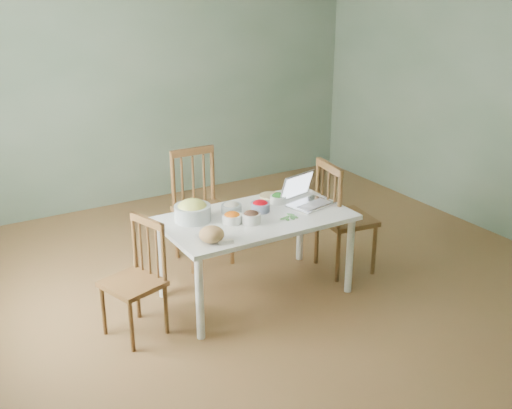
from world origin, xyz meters
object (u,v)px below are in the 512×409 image
chair_left (132,281)px  bread_boule (212,234)px  dining_table (256,256)px  chair_far (203,209)px  bowl_squash (192,210)px  chair_right (346,216)px  laptop (311,191)px

chair_left → bread_boule: size_ratio=4.78×
dining_table → bread_boule: size_ratio=8.11×
chair_far → bread_boule: size_ratio=5.62×
bread_boule → bowl_squash: size_ratio=0.64×
chair_right → laptop: size_ratio=2.82×
bread_boule → chair_far: bearing=67.3°
dining_table → chair_far: 0.81m
chair_right → bowl_squash: (-1.39, 0.19, 0.27)m
bread_boule → bowl_squash: 0.44m
bowl_squash → bread_boule: bearing=-97.4°
dining_table → laptop: bearing=-2.9°
dining_table → bowl_squash: 0.66m
chair_right → chair_left: bearing=99.4°
dining_table → chair_far: bearing=96.5°
chair_right → bread_boule: (-1.45, -0.25, 0.25)m
dining_table → bowl_squash: bearing=158.8°
chair_right → bowl_squash: 1.43m
dining_table → chair_left: 1.08m
chair_far → bowl_squash: chair_far is taller
bread_boule → chair_left: bearing=159.8°
dining_table → chair_right: 0.93m
chair_left → laptop: 1.63m
chair_left → bowl_squash: bearing=94.1°
laptop → chair_right: bearing=-10.4°
chair_left → laptop: laptop is taller
chair_left → chair_right: chair_right is taller
dining_table → chair_far: size_ratio=1.44×
chair_far → laptop: size_ratio=2.87×
chair_far → bowl_squash: size_ratio=3.60×
laptop → dining_table: bearing=163.8°
chair_left → chair_right: (1.99, 0.05, 0.07)m
chair_far → laptop: chair_far is taller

